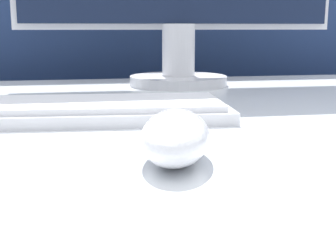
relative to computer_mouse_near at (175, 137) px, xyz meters
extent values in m
cube|color=navy|center=(0.05, 0.85, -0.22)|extent=(5.00, 0.03, 1.03)
ellipsoid|color=white|center=(0.00, 0.00, 0.00)|extent=(0.09, 0.13, 0.05)
cube|color=silver|center=(-0.10, 0.23, -0.02)|extent=(0.43, 0.18, 0.02)
cube|color=silver|center=(-0.10, 0.23, 0.00)|extent=(0.41, 0.16, 0.01)
cylinder|color=silver|center=(0.12, 0.56, -0.01)|extent=(0.20, 0.20, 0.02)
cylinder|color=silver|center=(0.12, 0.56, 0.05)|extent=(0.07, 0.07, 0.11)
camera|label=1|loc=(-0.08, -0.40, 0.10)|focal=50.00mm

